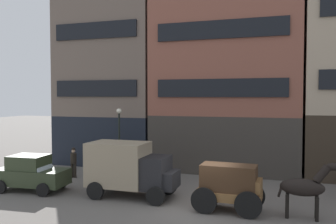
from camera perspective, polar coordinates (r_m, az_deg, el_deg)
ground_plane at (r=15.82m, az=5.87°, el=-15.34°), size 120.00×120.00×0.00m
building_far_left at (r=27.06m, az=-8.49°, el=8.82°), size 7.65×6.53×15.59m
building_center_left at (r=24.50m, az=9.63°, el=8.29°), size 9.86×6.53×14.59m
cargo_wagon at (r=15.34m, az=10.00°, el=-11.48°), size 2.95×1.61×1.98m
draft_horse at (r=15.20m, az=21.30°, el=-11.26°), size 2.35×0.66×2.30m
delivery_truck_far at (r=17.29m, az=-6.25°, el=-8.92°), size 4.35×2.12×2.62m
sedan_light at (r=19.66m, az=-21.33°, el=-9.21°), size 3.81×2.08×1.83m
pedestrian_officer at (r=21.96m, az=-15.07°, el=-7.72°), size 0.39×0.39×1.79m
streetlamp_curbside at (r=22.14m, az=-7.93°, el=-3.16°), size 0.32×0.32×4.12m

